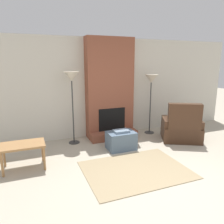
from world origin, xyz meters
name	(u,v)px	position (x,y,z in m)	size (l,w,h in m)	color
ground_plane	(168,185)	(0.00, 0.00, 0.00)	(24.00, 24.00, 0.00)	#B2A893
wall_back	(107,88)	(0.00, 2.88, 1.30)	(7.94, 0.06, 2.60)	beige
fireplace	(110,92)	(0.00, 2.66, 1.22)	(1.26, 0.64, 2.60)	brown
ottoman	(121,140)	(-0.10, 1.69, 0.21)	(0.64, 0.44, 0.46)	slate
armchair	(182,129)	(1.56, 1.63, 0.30)	(1.21, 1.16, 1.01)	#422819
side_table	(23,147)	(-2.20, 1.50, 0.43)	(0.79, 0.50, 0.49)	#9E7042
floor_lamp_left	(72,81)	(-1.04, 2.48, 1.55)	(0.36, 0.36, 1.76)	#333333
floor_lamp_right	(151,82)	(1.13, 2.48, 1.45)	(0.36, 0.36, 1.65)	#333333
area_rug	(136,170)	(-0.26, 0.64, 0.01)	(1.90, 1.43, 0.01)	#9E8966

